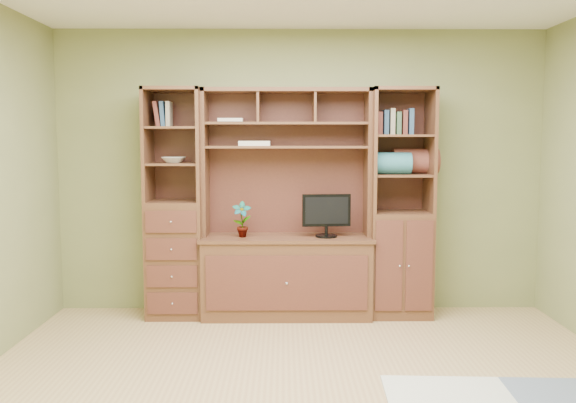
{
  "coord_description": "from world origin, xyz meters",
  "views": [
    {
      "loc": [
        -0.16,
        -3.67,
        1.6
      ],
      "look_at": [
        -0.12,
        1.2,
        1.1
      ],
      "focal_mm": 38.0,
      "sensor_mm": 36.0,
      "label": 1
    }
  ],
  "objects_px": {
    "right_tower": "(400,203)",
    "monitor": "(326,208)",
    "center_hutch": "(287,204)",
    "left_tower": "(175,203)"
  },
  "relations": [
    {
      "from": "center_hutch",
      "to": "monitor",
      "type": "height_order",
      "value": "center_hutch"
    },
    {
      "from": "right_tower",
      "to": "monitor",
      "type": "bearing_deg",
      "value": -173.62
    },
    {
      "from": "right_tower",
      "to": "monitor",
      "type": "height_order",
      "value": "right_tower"
    },
    {
      "from": "right_tower",
      "to": "monitor",
      "type": "relative_size",
      "value": 3.87
    },
    {
      "from": "right_tower",
      "to": "center_hutch",
      "type": "bearing_deg",
      "value": -177.77
    },
    {
      "from": "left_tower",
      "to": "right_tower",
      "type": "height_order",
      "value": "same"
    },
    {
      "from": "left_tower",
      "to": "monitor",
      "type": "distance_m",
      "value": 1.36
    },
    {
      "from": "right_tower",
      "to": "left_tower",
      "type": "bearing_deg",
      "value": 180.0
    },
    {
      "from": "center_hutch",
      "to": "monitor",
      "type": "distance_m",
      "value": 0.36
    },
    {
      "from": "center_hutch",
      "to": "left_tower",
      "type": "height_order",
      "value": "same"
    }
  ]
}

